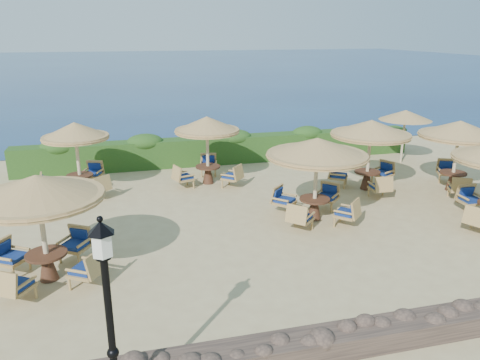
# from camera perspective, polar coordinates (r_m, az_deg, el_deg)

# --- Properties ---
(ground) EXTENTS (120.00, 120.00, 0.00)m
(ground) POSITION_cam_1_polar(r_m,az_deg,el_deg) (14.80, 4.18, -5.15)
(ground) COLOR tan
(ground) RESTS_ON ground
(sea) EXTENTS (160.00, 160.00, 0.00)m
(sea) POSITION_cam_1_polar(r_m,az_deg,el_deg) (83.22, -11.63, 13.47)
(sea) COLOR #0C224D
(sea) RESTS_ON ground
(hedge) EXTENTS (18.00, 0.90, 1.20)m
(hedge) POSITION_cam_1_polar(r_m,az_deg,el_deg) (21.22, -1.94, 3.71)
(hedge) COLOR #1D3F14
(hedge) RESTS_ON ground
(stone_wall) EXTENTS (15.00, 0.65, 0.44)m
(stone_wall) POSITION_cam_1_polar(r_m,az_deg,el_deg) (9.75, 16.34, -17.64)
(stone_wall) COLOR brown
(stone_wall) RESTS_ON ground
(lamp_post) EXTENTS (0.44, 0.44, 3.31)m
(lamp_post) POSITION_cam_1_polar(r_m,az_deg,el_deg) (7.42, -15.46, -17.48)
(lamp_post) COLOR black
(lamp_post) RESTS_ON ground
(extra_parasol) EXTENTS (2.30, 2.30, 2.41)m
(extra_parasol) POSITION_cam_1_polar(r_m,az_deg,el_deg) (22.13, 19.53, 7.45)
(extra_parasol) COLOR beige
(extra_parasol) RESTS_ON ground
(cafe_set_0) EXTENTS (3.01, 3.01, 2.65)m
(cafe_set_0) POSITION_cam_1_polar(r_m,az_deg,el_deg) (11.72, -23.23, -3.07)
(cafe_set_0) COLOR beige
(cafe_set_0) RESTS_ON ground
(cafe_set_1) EXTENTS (3.15, 3.15, 2.65)m
(cafe_set_1) POSITION_cam_1_polar(r_m,az_deg,el_deg) (14.57, 9.33, 2.22)
(cafe_set_1) COLOR beige
(cafe_set_1) RESTS_ON ground
(cafe_set_3) EXTENTS (2.62, 2.75, 2.65)m
(cafe_set_3) POSITION_cam_1_polar(r_m,az_deg,el_deg) (17.86, -19.31, 3.96)
(cafe_set_3) COLOR beige
(cafe_set_3) RESTS_ON ground
(cafe_set_4) EXTENTS (2.72, 2.69, 2.65)m
(cafe_set_4) POSITION_cam_1_polar(r_m,az_deg,el_deg) (18.02, -4.01, 5.17)
(cafe_set_4) COLOR beige
(cafe_set_4) RESTS_ON ground
(cafe_set_5) EXTENTS (2.94, 2.94, 2.65)m
(cafe_set_5) POSITION_cam_1_polar(r_m,az_deg,el_deg) (17.90, 15.59, 4.83)
(cafe_set_5) COLOR beige
(cafe_set_5) RESTS_ON ground
(cafe_set_6) EXTENTS (2.88, 2.88, 2.65)m
(cafe_set_6) POSITION_cam_1_polar(r_m,az_deg,el_deg) (18.87, 25.08, 4.69)
(cafe_set_6) COLOR beige
(cafe_set_6) RESTS_ON ground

